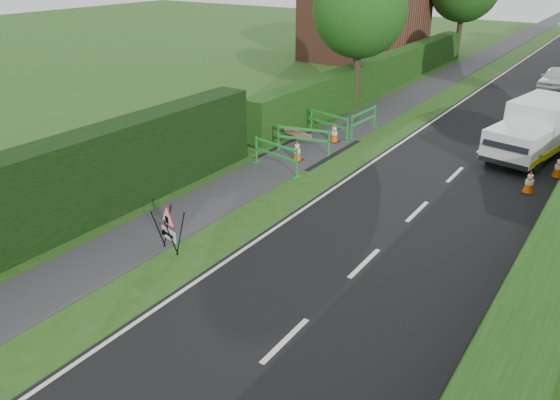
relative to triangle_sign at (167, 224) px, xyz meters
The scene contains 19 objects.
ground 3.08m from the triangle_sign, 50.75° to the right, with size 120.00×120.00×0.00m, color #264B15.
footpath 32.72m from the triangle_sign, 91.95° to the left, with size 2.00×90.00×0.02m, color #2D2D30.
hedge_west_near 3.95m from the triangle_sign, 143.47° to the right, with size 1.10×18.00×2.50m, color black.
hedge_west_far 19.95m from the triangle_sign, 98.99° to the left, with size 1.00×24.00×1.80m, color #14380F.
house_west 28.94m from the triangle_sign, 106.33° to the left, with size 7.50×7.40×7.88m.
tree_nw 16.35m from the triangle_sign, 99.81° to the left, with size 4.40×4.40×6.70m.
triangle_sign is the anchor object (origin of this frame).
works_van 13.90m from the triangle_sign, 63.90° to the left, with size 2.57×4.79×2.07m.
traffic_cone_0 11.23m from the triangle_sign, 52.98° to the left, with size 0.38×0.38×0.79m.
traffic_cone_1 13.12m from the triangle_sign, 56.19° to the left, with size 0.38×0.38×0.79m.
traffic_cone_2 15.01m from the triangle_sign, 64.54° to the left, with size 0.38×0.38×0.79m.
traffic_cone_3 7.44m from the triangle_sign, 96.50° to the left, with size 0.38×0.38×0.79m.
traffic_cone_4 10.05m from the triangle_sign, 94.32° to the left, with size 0.38×0.38×0.79m.
ped_barrier_0 6.27m from the triangle_sign, 98.80° to the left, with size 2.09×0.74×1.00m.
ped_barrier_1 8.34m from the triangle_sign, 97.70° to the left, with size 2.08×0.83×1.00m.
ped_barrier_2 10.60m from the triangle_sign, 97.04° to the left, with size 2.08×0.84×1.00m.
ped_barrier_3 11.73m from the triangle_sign, 91.55° to the left, with size 0.44×2.07×1.00m.
redwhite_plank 9.15m from the triangle_sign, 101.45° to the left, with size 1.50×0.04×0.25m, color red.
hatchback_car 25.66m from the triangle_sign, 79.15° to the left, with size 1.35×3.37×1.15m, color silver.
Camera 1 is at (7.19, -6.15, 6.92)m, focal length 35.00 mm.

